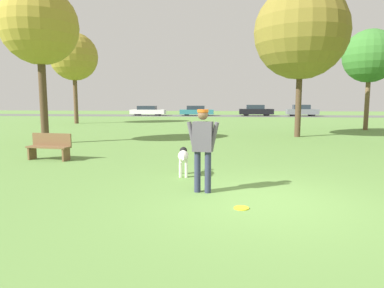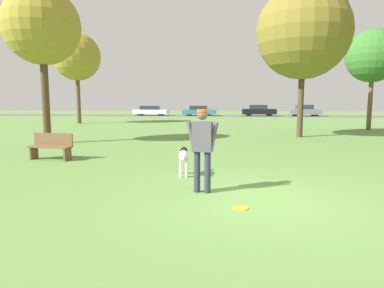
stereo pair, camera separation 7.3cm
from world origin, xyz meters
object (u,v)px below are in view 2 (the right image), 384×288
(parked_car_white, at_px, (151,111))
(parked_car_black, at_px, (259,111))
(tree_near_left, at_px, (42,27))
(dog, at_px, (184,157))
(parked_car_grey, at_px, (305,111))
(tree_far_right, at_px, (373,56))
(tree_mid_center, at_px, (303,32))
(person, at_px, (202,144))
(tree_far_left, at_px, (77,57))
(park_bench, at_px, (51,145))
(parked_car_teal, at_px, (199,111))
(frisbee, at_px, (240,208))

(parked_car_white, xyz_separation_m, parked_car_black, (13.97, 0.17, 0.07))
(tree_near_left, distance_m, parked_car_black, 32.45)
(dog, distance_m, parked_car_grey, 37.38)
(tree_far_right, height_order, parked_car_grey, tree_far_right)
(tree_mid_center, bearing_deg, tree_near_left, -160.35)
(person, relative_size, tree_far_left, 0.23)
(park_bench, bearing_deg, tree_far_left, 120.03)
(dog, distance_m, tree_near_left, 10.08)
(tree_near_left, height_order, parked_car_teal, tree_near_left)
(parked_car_black, relative_size, parked_car_grey, 1.11)
(dog, distance_m, parked_car_teal, 36.13)
(dog, xyz_separation_m, parked_car_grey, (10.42, 35.90, 0.23))
(tree_far_left, relative_size, parked_car_grey, 1.95)
(parked_car_grey, bearing_deg, frisbee, -102.64)
(frisbee, xyz_separation_m, parked_car_teal, (-4.23, 38.60, 0.62))
(dog, xyz_separation_m, park_bench, (-4.53, 1.86, -0.02))
(parked_car_teal, bearing_deg, frisbee, -85.35)
(person, bearing_deg, tree_far_right, 68.31)
(tree_far_right, bearing_deg, parked_car_black, 104.29)
(parked_car_white, relative_size, parked_car_teal, 1.03)
(person, bearing_deg, parked_car_white, 113.08)
(tree_mid_center, height_order, parked_car_black, tree_mid_center)
(frisbee, bearing_deg, tree_far_right, 63.45)
(park_bench, bearing_deg, parked_car_black, 82.82)
(tree_far_right, distance_m, parked_car_grey, 21.45)
(person, height_order, parked_car_black, person)
(parked_car_white, relative_size, parked_car_grey, 1.18)
(tree_far_right, bearing_deg, tree_near_left, -151.97)
(dog, distance_m, parked_car_black, 36.13)
(dog, height_order, tree_near_left, tree_near_left)
(tree_near_left, relative_size, parked_car_white, 1.47)
(dog, bearing_deg, tree_far_left, 23.96)
(parked_car_black, bearing_deg, tree_far_right, -76.08)
(frisbee, bearing_deg, parked_car_black, 85.01)
(frisbee, xyz_separation_m, park_bench, (-5.89, 4.45, 0.44))
(frisbee, distance_m, parked_car_grey, 39.54)
(dog, distance_m, park_bench, 4.90)
(person, relative_size, frisbee, 6.42)
(person, distance_m, parked_car_white, 38.53)
(tree_far_right, xyz_separation_m, parked_car_teal, (-12.93, 21.19, -4.06))
(parked_car_white, height_order, parked_car_grey, parked_car_grey)
(parked_car_black, bearing_deg, park_bench, -105.58)
(tree_mid_center, relative_size, park_bench, 5.35)
(frisbee, distance_m, tree_far_left, 25.98)
(person, relative_size, parked_car_teal, 0.39)
(dog, relative_size, frisbee, 3.94)
(dog, bearing_deg, parked_car_white, 7.56)
(dog, distance_m, tree_far_right, 18.40)
(dog, height_order, parked_car_teal, parked_car_teal)
(person, height_order, tree_mid_center, tree_mid_center)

